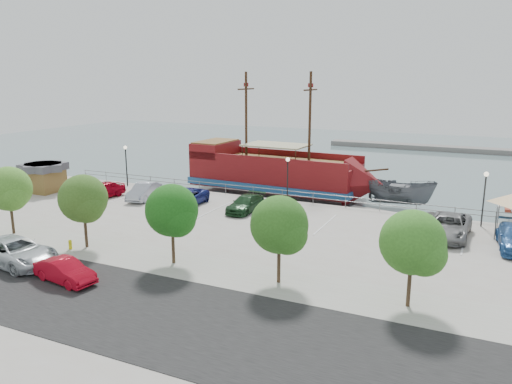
% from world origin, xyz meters
% --- Properties ---
extents(ground, '(160.00, 160.00, 0.00)m').
position_xyz_m(ground, '(0.00, 0.00, -1.00)').
color(ground, slate).
extents(land_slab, '(100.00, 58.00, 1.20)m').
position_xyz_m(land_slab, '(0.00, -21.00, -0.60)').
color(land_slab, '#A2998B').
rests_on(land_slab, ground).
extents(street, '(100.00, 8.00, 0.04)m').
position_xyz_m(street, '(0.00, -16.00, 0.01)').
color(street, black).
rests_on(street, land_slab).
extents(sidewalk, '(100.00, 4.00, 0.05)m').
position_xyz_m(sidewalk, '(0.00, -10.00, 0.01)').
color(sidewalk, '#9C9A8C').
rests_on(sidewalk, land_slab).
extents(seawall_railing, '(50.00, 0.06, 1.00)m').
position_xyz_m(seawall_railing, '(0.00, 7.80, 0.53)').
color(seawall_railing, slate).
rests_on(seawall_railing, land_slab).
extents(far_shore, '(40.00, 3.00, 0.80)m').
position_xyz_m(far_shore, '(10.00, 55.00, -0.60)').
color(far_shore, slate).
rests_on(far_shore, ground).
extents(pirate_ship, '(21.25, 6.78, 13.30)m').
position_xyz_m(pirate_ship, '(-2.87, 13.72, 1.23)').
color(pirate_ship, maroon).
rests_on(pirate_ship, ground).
extents(patrol_boat, '(7.04, 3.31, 2.63)m').
position_xyz_m(patrol_boat, '(8.76, 13.11, 0.32)').
color(patrol_boat, '#54585E').
rests_on(patrol_boat, ground).
extents(dock_west, '(7.50, 2.91, 0.42)m').
position_xyz_m(dock_west, '(-14.94, 9.20, -0.79)').
color(dock_west, gray).
rests_on(dock_west, ground).
extents(dock_mid, '(7.61, 3.67, 0.42)m').
position_xyz_m(dock_mid, '(8.36, 9.20, -0.79)').
color(dock_mid, gray).
rests_on(dock_mid, ground).
extents(dock_east, '(7.58, 5.01, 0.42)m').
position_xyz_m(dock_east, '(14.70, 9.20, -0.79)').
color(dock_east, '#68635C').
rests_on(dock_east, ground).
extents(shed, '(3.52, 3.52, 2.84)m').
position_xyz_m(shed, '(-23.93, 1.11, 1.51)').
color(shed, brown).
rests_on(shed, land_slab).
extents(street_van, '(6.19, 3.32, 1.65)m').
position_xyz_m(street_van, '(-9.66, -14.23, 0.83)').
color(street_van, silver).
rests_on(street_van, street).
extents(street_sedan, '(4.15, 1.97, 1.31)m').
position_xyz_m(street_sedan, '(-4.86, -14.97, 0.66)').
color(street_sedan, '#B5081B').
rests_on(street_sedan, street).
extents(fire_hydrant, '(0.24, 0.24, 0.69)m').
position_xyz_m(fire_hydrant, '(-8.67, -10.80, 0.38)').
color(fire_hydrant, yellow).
rests_on(fire_hydrant, sidewalk).
extents(lamp_post_left, '(0.36, 0.36, 4.28)m').
position_xyz_m(lamp_post_left, '(-18.00, 6.50, 2.94)').
color(lamp_post_left, black).
rests_on(lamp_post_left, land_slab).
extents(lamp_post_mid, '(0.36, 0.36, 4.28)m').
position_xyz_m(lamp_post_mid, '(0.00, 6.50, 2.94)').
color(lamp_post_mid, black).
rests_on(lamp_post_mid, land_slab).
extents(lamp_post_right, '(0.36, 0.36, 4.28)m').
position_xyz_m(lamp_post_right, '(16.00, 6.50, 2.94)').
color(lamp_post_right, black).
rests_on(lamp_post_right, land_slab).
extents(tree_b, '(3.30, 3.20, 5.00)m').
position_xyz_m(tree_b, '(-14.85, -10.07, 3.30)').
color(tree_b, '#473321').
rests_on(tree_b, sidewalk).
extents(tree_c, '(3.30, 3.20, 5.00)m').
position_xyz_m(tree_c, '(-7.85, -10.07, 3.30)').
color(tree_c, '#473321').
rests_on(tree_c, sidewalk).
extents(tree_d, '(3.30, 3.20, 5.00)m').
position_xyz_m(tree_d, '(-0.85, -10.07, 3.30)').
color(tree_d, '#473321').
rests_on(tree_d, sidewalk).
extents(tree_e, '(3.30, 3.20, 5.00)m').
position_xyz_m(tree_e, '(6.15, -10.07, 3.30)').
color(tree_e, '#473321').
rests_on(tree_e, sidewalk).
extents(tree_f, '(3.30, 3.20, 5.00)m').
position_xyz_m(tree_f, '(13.15, -10.07, 3.30)').
color(tree_f, '#473321').
rests_on(tree_f, sidewalk).
extents(parked_car_a, '(2.57, 4.79, 1.55)m').
position_xyz_m(parked_car_a, '(-16.77, 1.39, 0.77)').
color(parked_car_a, '#9F0316').
rests_on(parked_car_a, land_slab).
extents(parked_car_b, '(2.48, 4.87, 1.53)m').
position_xyz_m(parked_car_b, '(-12.87, 2.64, 0.77)').
color(parked_car_b, '#ABAFBE').
rests_on(parked_car_b, land_slab).
extents(parked_car_c, '(2.73, 5.43, 1.48)m').
position_xyz_m(parked_car_c, '(-8.04, 2.28, 0.74)').
color(parked_car_c, navy).
rests_on(parked_car_c, land_slab).
extents(parked_car_d, '(2.04, 4.73, 1.36)m').
position_xyz_m(parked_car_d, '(-2.35, 2.78, 0.68)').
color(parked_car_d, '#193D1E').
rests_on(parked_car_d, land_slab).
extents(parked_car_g, '(2.99, 6.03, 1.64)m').
position_xyz_m(parked_car_g, '(13.91, 2.66, 0.82)').
color(parked_car_g, gray).
rests_on(parked_car_g, land_slab).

